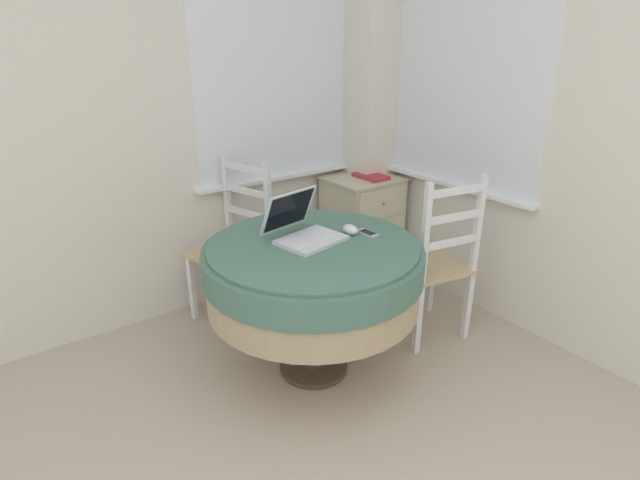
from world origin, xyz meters
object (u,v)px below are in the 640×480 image
Objects in this scene: cell_phone at (368,233)px; corner_cabinet at (362,225)px; computer_mouse at (350,230)px; dining_chair_near_back_window at (235,247)px; dining_chair_near_right_window at (434,264)px; laptop at (303,229)px; round_dining_table at (313,271)px; book_on_cabinet at (371,176)px.

corner_cabinet is at bearing 50.45° from cell_phone.
computer_mouse is 0.10× the size of dining_chair_near_back_window.
computer_mouse is 0.10× the size of dining_chair_near_right_window.
laptop is 0.51× the size of corner_cabinet.
cell_phone is (0.30, -0.14, -0.04)m from laptop.
dining_chair_near_back_window reaches higher than computer_mouse.
laptop reaches higher than computer_mouse.
laptop is at bearing 154.63° from cell_phone.
round_dining_table is 1.25m from book_on_cabinet.
cell_phone is at bearing 172.08° from dining_chair_near_right_window.
round_dining_table is at bearing 178.03° from computer_mouse.
dining_chair_near_right_window is at bearing -15.23° from laptop.
computer_mouse is 1.08m from book_on_cabinet.
round_dining_table is 1.09× the size of dining_chair_near_right_window.
book_on_cabinet is (0.72, 0.79, 0.01)m from cell_phone.
laptop reaches higher than corner_cabinet.
dining_chair_near_right_window is at bearing -104.81° from corner_cabinet.
dining_chair_near_right_window is at bearing -9.26° from round_dining_table.
corner_cabinet is (1.02, 0.01, -0.09)m from dining_chair_near_back_window.
dining_chair_near_right_window is at bearing -107.40° from book_on_cabinet.
round_dining_table is 0.21m from laptop.
dining_chair_near_back_window is (-0.27, 0.77, -0.29)m from computer_mouse.
dining_chair_near_back_window reaches higher than round_dining_table.
corner_cabinet reaches higher than round_dining_table.
book_on_cabinet is (0.03, -0.04, 0.37)m from corner_cabinet.
computer_mouse is (0.22, -0.01, 0.17)m from round_dining_table.
dining_chair_near_back_window is 1.35× the size of corner_cabinet.
laptop is 1.27m from corner_cabinet.
cell_phone is 0.53m from dining_chair_near_right_window.
corner_cabinet is at bearing 38.20° from round_dining_table.
round_dining_table is 0.34m from cell_phone.
dining_chair_near_right_window is at bearing -48.40° from dining_chair_near_back_window.
round_dining_table is at bearing 168.72° from cell_phone.
laptop is at bearing 164.77° from dining_chair_near_right_window.
corner_cabinet is at bearing 45.84° from computer_mouse.
laptop is at bearing 91.00° from round_dining_table.
dining_chair_near_back_window is 1.09m from book_on_cabinet.
computer_mouse is at bearing -136.91° from book_on_cabinet.
cell_phone is 0.93m from dining_chair_near_back_window.
laptop reaches higher than round_dining_table.
dining_chair_near_back_window is at bearing 109.05° from computer_mouse.
book_on_cabinet is (0.27, 0.85, 0.28)m from dining_chair_near_right_window.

